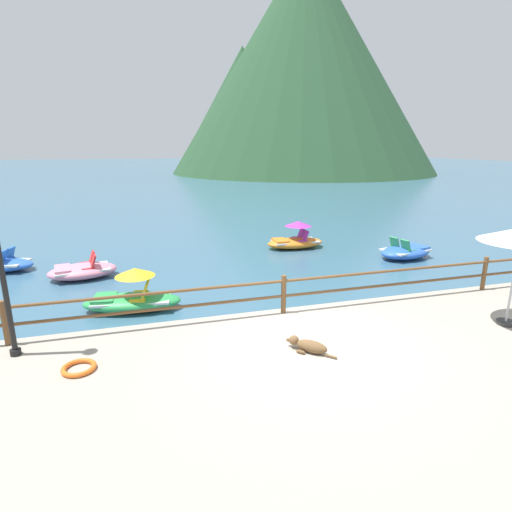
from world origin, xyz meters
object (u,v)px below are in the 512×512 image
at_px(dog_resting, 308,346).
at_px(life_ring, 79,368).
at_px(pedal_boat_4, 82,271).
at_px(pedal_boat_1, 406,251).
at_px(pedal_boat_3, 132,297).
at_px(pedal_boat_2, 295,240).

height_order(dog_resting, life_ring, dog_resting).
distance_m(dog_resting, pedal_boat_4, 9.03).
relative_size(dog_resting, pedal_boat_4, 0.35).
distance_m(pedal_boat_1, pedal_boat_3, 10.69).
height_order(pedal_boat_3, pedal_boat_4, pedal_boat_3).
relative_size(pedal_boat_1, pedal_boat_3, 0.91).
distance_m(life_ring, pedal_boat_3, 3.75).
xyz_separation_m(dog_resting, life_ring, (-4.26, 0.50, -0.08)).
xyz_separation_m(pedal_boat_2, pedal_boat_4, (-8.42, -1.90, -0.12)).
bearing_deg(pedal_boat_2, pedal_boat_4, -167.28).
distance_m(pedal_boat_1, pedal_boat_2, 4.54).
height_order(dog_resting, pedal_boat_1, pedal_boat_1).
distance_m(pedal_boat_2, pedal_boat_3, 8.59).
bearing_deg(life_ring, dog_resting, -6.70).
bearing_deg(life_ring, pedal_boat_1, 28.64).
bearing_deg(pedal_boat_1, pedal_boat_2, 142.69).
relative_size(life_ring, pedal_boat_1, 0.24).
relative_size(dog_resting, pedal_boat_3, 0.31).
xyz_separation_m(dog_resting, pedal_boat_4, (-5.01, 7.51, -0.27)).
xyz_separation_m(life_ring, pedal_boat_2, (7.67, 8.91, -0.07)).
relative_size(dog_resting, pedal_boat_1, 0.34).
distance_m(dog_resting, pedal_boat_1, 9.68).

